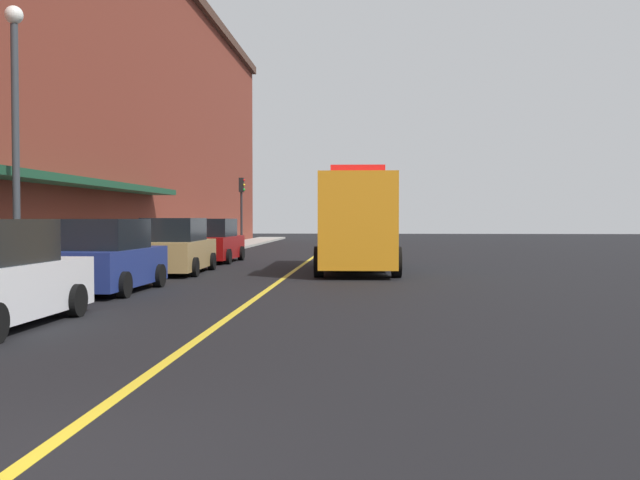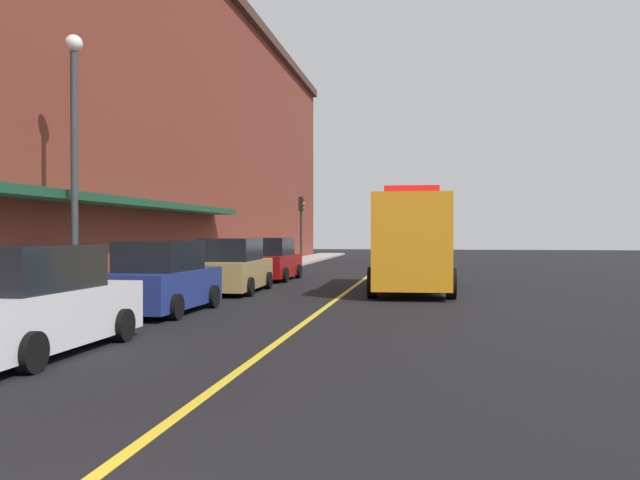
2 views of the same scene
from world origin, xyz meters
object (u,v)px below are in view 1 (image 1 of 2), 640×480
(parked_car_4, at_px, (215,242))
(utility_truck, at_px, (357,224))
(street_lamp_left, at_px, (15,117))
(parking_meter_0, at_px, (47,252))
(parked_car_2, at_px, (108,258))
(parked_car_3, at_px, (176,248))
(traffic_light_near, at_px, (242,198))

(parked_car_4, relative_size, utility_truck, 0.53)
(street_lamp_left, bearing_deg, parked_car_4, 81.53)
(utility_truck, distance_m, parking_meter_0, 11.42)
(street_lamp_left, bearing_deg, parked_car_2, 27.07)
(parked_car_3, bearing_deg, utility_truck, -77.07)
(parked_car_2, distance_m, parked_car_4, 12.38)
(parked_car_3, height_order, parked_car_4, parked_car_3)
(parked_car_2, relative_size, street_lamp_left, 0.63)
(parked_car_4, height_order, utility_truck, utility_truck)
(parked_car_2, distance_m, street_lamp_left, 4.14)
(parked_car_3, distance_m, parking_meter_0, 6.98)
(street_lamp_left, relative_size, traffic_light_near, 1.61)
(parked_car_2, bearing_deg, utility_truck, -37.50)
(traffic_light_near, bearing_deg, utility_truck, -67.74)
(parked_car_3, xyz_separation_m, street_lamp_left, (-1.99, -7.19, 3.51))
(parked_car_2, distance_m, traffic_light_near, 26.42)
(parking_meter_0, bearing_deg, traffic_light_near, 89.87)
(street_lamp_left, height_order, traffic_light_near, street_lamp_left)
(utility_truck, xyz_separation_m, street_lamp_left, (-8.21, -8.83, 2.68))
(parked_car_2, xyz_separation_m, parked_car_3, (0.06, 6.21, 0.01))
(parked_car_2, xyz_separation_m, parked_car_4, (0.06, 12.38, -0.00))
(parked_car_3, height_order, utility_truck, utility_truck)
(utility_truck, xyz_separation_m, traffic_light_near, (-7.55, 18.44, 1.44))
(parked_car_3, relative_size, parked_car_4, 1.12)
(parked_car_3, bearing_deg, traffic_light_near, 1.91)
(parked_car_2, height_order, traffic_light_near, traffic_light_near)
(parking_meter_0, xyz_separation_m, street_lamp_left, (-0.60, -0.35, 3.34))
(parked_car_4, bearing_deg, parking_meter_0, 175.28)
(parked_car_2, height_order, parked_car_4, parked_car_2)
(parked_car_4, height_order, traffic_light_near, traffic_light_near)
(traffic_light_near, bearing_deg, parked_car_2, -87.24)
(parked_car_4, bearing_deg, parked_car_3, -178.67)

